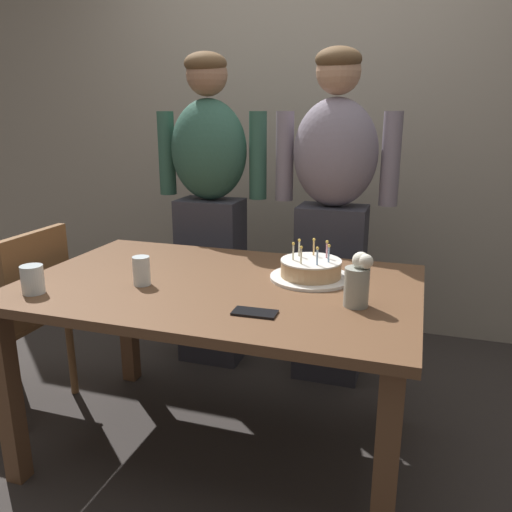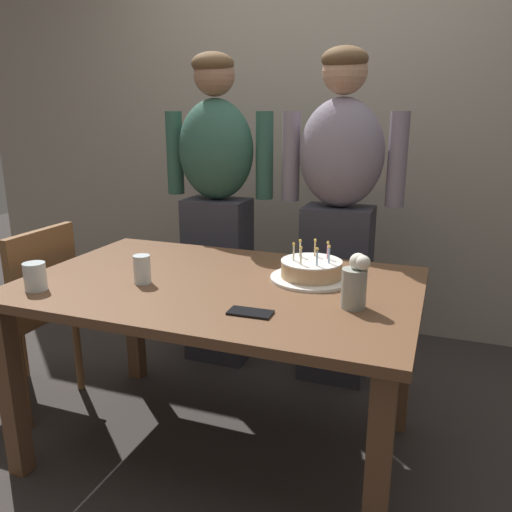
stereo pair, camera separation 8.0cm
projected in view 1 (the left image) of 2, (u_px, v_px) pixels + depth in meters
name	position (u px, v px, depth m)	size (l,w,h in m)	color
ground_plane	(222.00, 448.00, 2.16)	(10.00, 10.00, 0.00)	#332D2B
back_wall	(309.00, 124.00, 3.23)	(5.20, 0.10, 2.60)	#9E9384
dining_table	(219.00, 306.00, 1.99)	(1.50, 0.96, 0.74)	brown
birthday_cake	(311.00, 270.00, 1.99)	(0.32, 0.32, 0.15)	white
water_glass_near	(33.00, 279.00, 1.83)	(0.08, 0.08, 0.10)	silver
water_glass_far	(142.00, 271.00, 1.92)	(0.06, 0.06, 0.11)	silver
cell_phone	(255.00, 313.00, 1.65)	(0.14, 0.07, 0.01)	black
flower_vase	(358.00, 281.00, 1.70)	(0.09, 0.08, 0.19)	#999E93
person_man_bearded	(210.00, 208.00, 2.75)	(0.61, 0.27, 1.66)	#33333D
person_woman_cardigan	(333.00, 215.00, 2.55)	(0.61, 0.27, 1.66)	#33333D
dining_chair	(23.00, 307.00, 2.32)	(0.42, 0.42, 0.87)	brown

